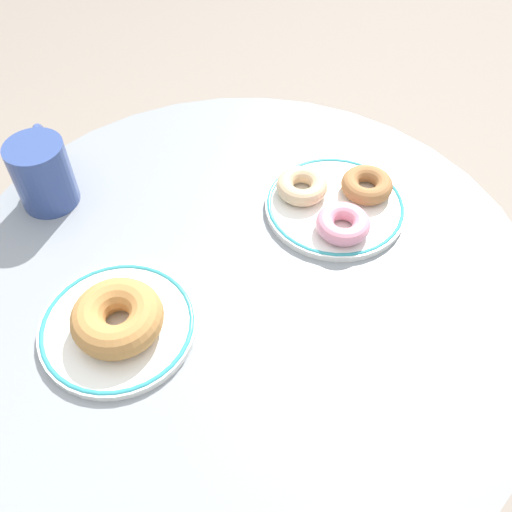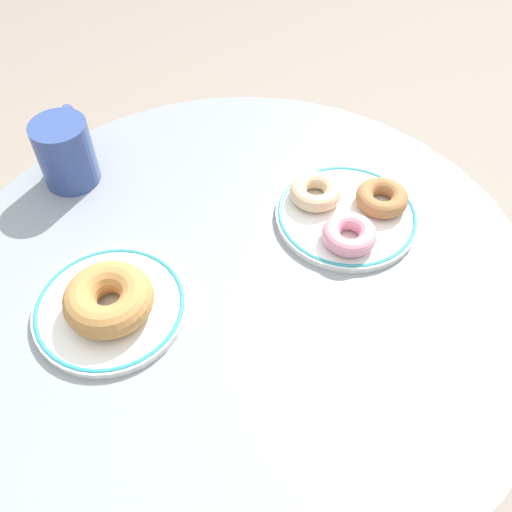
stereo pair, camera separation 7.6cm
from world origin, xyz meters
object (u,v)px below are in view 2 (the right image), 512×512
Objects in this scene: cafe_table at (244,368)px; plate_left at (110,308)px; donut_cinnamon at (382,198)px; plate_right at (346,215)px; donut_glazed at (315,192)px; donut_pink_frosted at (349,234)px; donut_old_fashioned at (109,299)px; coffee_mug at (66,151)px.

cafe_table is 4.11× the size of plate_left.
plate_left is 0.41m from donut_cinnamon.
donut_glazed reaches higher than plate_right.
plate_left and plate_right have the same top height.
plate_right is 0.06m from donut_cinnamon.
donut_glazed is (0.32, 0.08, 0.02)m from plate_left.
donut_pink_frosted is (-0.07, -0.05, 0.00)m from donut_cinnamon.
donut_old_fashioned is 0.40m from donut_cinnamon.
donut_pink_frosted is at bearing -2.69° from cafe_table.
donut_glazed is at bearing 30.35° from cafe_table.
donut_cinnamon is 0.47m from coffee_mug.
coffee_mug reaches higher than donut_glazed.
donut_cinnamon reaches higher than plate_right.
plate_left is at bearing 178.85° from donut_pink_frosted.
plate_right is (0.17, 0.04, 0.27)m from cafe_table.
donut_cinnamon is 0.09m from donut_pink_frosted.
plate_left is at bearing -174.30° from donut_cinnamon.
coffee_mug is (-0.41, 0.23, 0.03)m from donut_cinnamon.
coffee_mug is (-0.32, 0.18, 0.03)m from donut_glazed.
coffee_mug is (-0.00, 0.27, 0.05)m from plate_left.
donut_old_fashioned is (-0.17, -0.01, 0.30)m from cafe_table.
plate_left is 0.35m from plate_right.
cafe_table is 7.17× the size of donut_old_fashioned.
cafe_table is at bearing 177.31° from donut_pink_frosted.
plate_right is 1.84× the size of donut_old_fashioned.
donut_pink_frosted is (0.33, -0.00, -0.01)m from donut_old_fashioned.
plate_left is 0.95× the size of plate_right.
donut_cinnamon is at bearing -27.98° from donut_glazed.
donut_glazed is 0.37m from coffee_mug.
donut_cinnamon is (0.05, -0.00, 0.02)m from plate_right.
donut_glazed is at bearing 15.98° from donut_old_fashioned.
plate_right is (0.35, 0.04, 0.00)m from plate_left.
donut_glazed is 0.60× the size of coffee_mug.
donut_pink_frosted is at bearing -0.12° from donut_old_fashioned.
donut_cinnamon reaches higher than plate_left.
cafe_table is at bearing -56.12° from coffee_mug.
donut_pink_frosted is (0.33, -0.01, 0.02)m from plate_left.
donut_old_fashioned reaches higher than plate_right.
donut_old_fashioned is 1.47× the size of donut_pink_frosted.
coffee_mug reaches higher than cafe_table.
plate_left is at bearing 107.46° from donut_old_fashioned.
plate_left is 0.33m from donut_pink_frosted.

